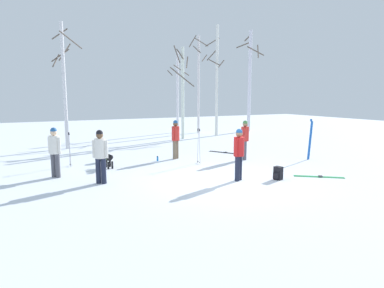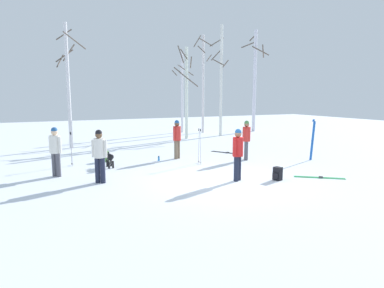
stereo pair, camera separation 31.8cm
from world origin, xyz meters
name	(u,v)px [view 1 (the left image)]	position (x,y,z in m)	size (l,w,h in m)	color
ground_plane	(222,181)	(0.00, 0.00, 0.00)	(60.00, 60.00, 0.00)	white
person_0	(239,151)	(0.53, -0.13, 0.98)	(0.46, 0.34, 1.72)	#1E2338
person_1	(55,149)	(-4.82, 3.00, 0.98)	(0.38, 0.41, 1.72)	#4C4C56
person_2	(176,137)	(0.21, 4.27, 0.98)	(0.45, 0.34, 1.72)	#72604C
person_3	(245,137)	(2.83, 2.75, 0.98)	(0.34, 0.46, 1.72)	#4C4C56
person_4	(100,153)	(-3.59, 1.50, 0.98)	(0.44, 0.35, 1.72)	#1E2338
dog	(109,158)	(-2.85, 3.66, 0.39)	(0.23, 0.90, 0.57)	black
ski_pair_planted_0	(310,139)	(5.41, 1.51, 0.88)	(0.26, 0.03, 1.77)	blue
ski_pair_lying_0	(225,153)	(2.98, 4.61, 0.01)	(0.99, 1.55, 0.05)	black
ski_pair_lying_1	(319,177)	(3.29, -1.00, 0.01)	(1.43, 1.13, 0.05)	green
ski_poles_0	(70,148)	(-4.17, 4.66, 0.72)	(0.07, 0.25, 1.35)	#B2B2BC
ski_poles_1	(199,145)	(0.62, 2.83, 0.77)	(0.07, 0.25, 1.45)	#B2B2BC
backpack_0	(278,173)	(1.78, -0.64, 0.21)	(0.33, 0.30, 0.44)	black
backpack_1	(104,157)	(-2.79, 4.92, 0.21)	(0.33, 0.31, 0.44)	#4C7F3F
water_bottle_0	(158,159)	(-0.70, 4.13, 0.10)	(0.08, 0.08, 0.21)	#1E72BF
birch_tree_0	(64,83)	(-3.75, 9.48, 3.43)	(1.50, 1.51, 6.47)	silver
birch_tree_1	(183,91)	(3.37, 10.31, 3.08)	(1.31, 1.20, 5.90)	silver
birch_tree_2	(177,91)	(4.65, 13.97, 3.09)	(1.36, 1.35, 6.00)	silver
birch_tree_3	(199,82)	(5.97, 13.11, 3.76)	(1.27, 1.32, 7.25)	silver
birch_tree_4	(217,80)	(6.22, 10.89, 3.86)	(1.16, 1.25, 7.48)	silver
birch_tree_5	(250,79)	(10.03, 12.32, 4.05)	(1.74, 1.76, 7.70)	silver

